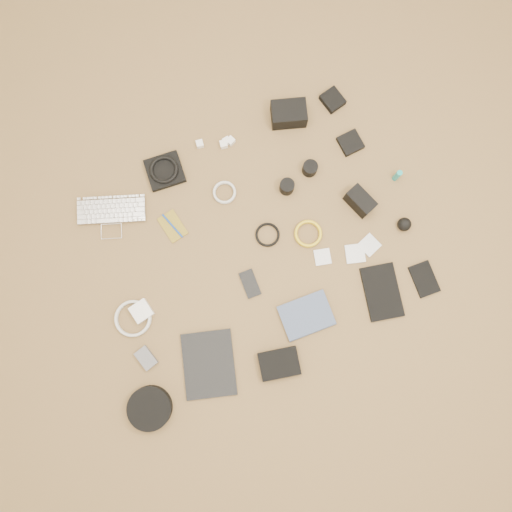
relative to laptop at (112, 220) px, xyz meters
name	(u,v)px	position (x,y,z in m)	size (l,w,h in m)	color
room_shell	(247,144)	(0.46, -0.38, 1.24)	(4.04, 4.04, 2.58)	brown
laptop	(112,220)	(0.00, 0.00, 0.00)	(0.28, 0.20, 0.02)	silver
headphone_pouch	(165,171)	(0.29, 0.09, 0.00)	(0.15, 0.14, 0.03)	black
headphones	(164,170)	(0.29, 0.09, 0.02)	(0.12, 0.12, 0.02)	black
charger_a	(200,144)	(0.47, 0.13, 0.00)	(0.03, 0.03, 0.03)	white
charger_b	(224,144)	(0.56, 0.08, 0.00)	(0.03, 0.03, 0.03)	white
charger_c	(227,141)	(0.58, 0.09, 0.00)	(0.03, 0.03, 0.03)	white
charger_d	(231,141)	(0.59, 0.08, 0.00)	(0.03, 0.03, 0.03)	white
dslr_camera	(289,114)	(0.86, 0.07, 0.03)	(0.15, 0.10, 0.08)	black
lens_pouch	(333,100)	(1.07, 0.05, 0.00)	(0.08, 0.09, 0.03)	black
notebook_olive	(173,226)	(0.21, -0.14, -0.01)	(0.08, 0.12, 0.01)	olive
pen_blue	(172,226)	(0.21, -0.14, 0.00)	(0.01, 0.01, 0.13)	#133C9F
cable_white_a	(225,193)	(0.47, -0.11, -0.01)	(0.10, 0.10, 0.01)	silver
lens_a	(287,187)	(0.71, -0.21, 0.02)	(0.06, 0.06, 0.07)	black
lens_b	(310,168)	(0.84, -0.18, 0.02)	(0.06, 0.06, 0.06)	black
card_reader	(350,143)	(1.05, -0.15, 0.00)	(0.09, 0.09, 0.02)	black
power_brick	(142,311)	(-0.05, -0.40, 0.01)	(0.08, 0.08, 0.03)	white
cable_white_b	(133,318)	(-0.09, -0.41, 0.00)	(0.15, 0.15, 0.01)	silver
cable_black	(267,235)	(0.55, -0.35, -0.01)	(0.10, 0.10, 0.01)	black
cable_yellow	(308,234)	(0.70, -0.42, 0.00)	(0.12, 0.12, 0.01)	gold
flash	(360,201)	(0.95, -0.40, 0.03)	(0.07, 0.12, 0.09)	black
lens_cleaner	(397,176)	(1.14, -0.37, 0.03)	(0.02, 0.02, 0.08)	teal
battery_charger	(146,358)	(-0.11, -0.58, 0.00)	(0.06, 0.09, 0.02)	#5B5A60
tablet	(209,364)	(0.10, -0.71, -0.01)	(0.20, 0.26, 0.01)	black
phone	(250,284)	(0.39, -0.50, -0.01)	(0.06, 0.11, 0.01)	black
filter_case_left	(322,257)	(0.71, -0.53, -0.01)	(0.07, 0.07, 0.01)	silver
filter_case_mid	(355,254)	(0.84, -0.58, -0.01)	(0.08, 0.08, 0.01)	silver
filter_case_right	(369,245)	(0.91, -0.58, -0.01)	(0.07, 0.07, 0.01)	silver
air_blower	(404,224)	(1.07, -0.57, 0.02)	(0.06, 0.06, 0.06)	black
headphone_case	(150,408)	(-0.18, -0.76, 0.01)	(0.17, 0.17, 0.05)	black
drive_case	(279,364)	(0.36, -0.84, 0.01)	(0.16, 0.11, 0.04)	black
paperback	(313,333)	(0.53, -0.79, 0.00)	(0.15, 0.20, 0.02)	#404E6C
notebook_black_a	(382,292)	(0.86, -0.77, 0.00)	(0.14, 0.22, 0.02)	black
notebook_black_b	(424,279)	(1.04, -0.80, -0.01)	(0.09, 0.14, 0.01)	black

